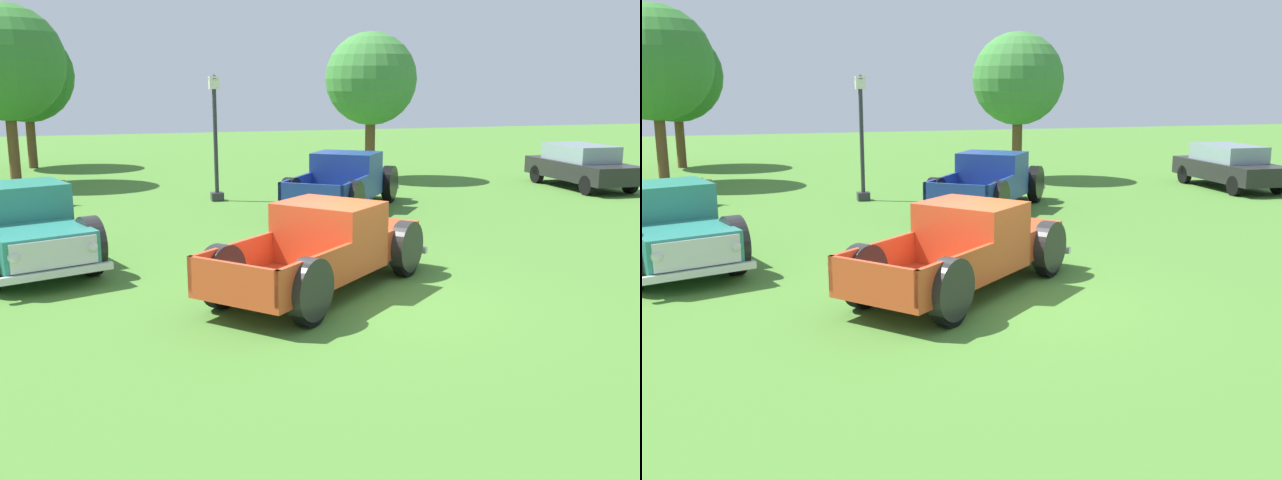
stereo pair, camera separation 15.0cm
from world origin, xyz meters
The scene contains 10 objects.
ground_plane centered at (0.00, 0.00, 0.00)m, with size 80.00×80.00×0.00m, color #477A2D.
pickup_truck_foreground centered at (-0.17, 0.58, 0.72)m, with size 4.84×4.54×1.50m.
pickup_truck_behind_left centered at (2.75, 8.09, 0.76)m, with size 4.58×5.22×1.58m.
pickup_truck_behind_right centered at (-5.50, 3.63, 0.77)m, with size 3.56×5.63×1.62m.
sedan_distant_a centered at (11.60, 9.53, 0.76)m, with size 1.94×4.39×1.45m.
lamp_post_near centered at (-0.57, 10.44, 1.96)m, with size 0.36×0.36×3.73m.
picnic_table centered at (-5.88, 10.45, 0.49)m, with size 2.09×2.25×0.78m.
oak_tree_east centered at (5.53, 13.53, 3.59)m, with size 3.26×3.26×5.24m.
oak_tree_west centered at (-6.67, 15.71, 4.12)m, with size 3.89×3.89×6.08m.
oak_tree_center centered at (-6.50, 21.02, 3.73)m, with size 3.76×3.76×5.63m.
Camera 2 is at (-3.82, -11.13, 3.54)m, focal length 40.62 mm.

